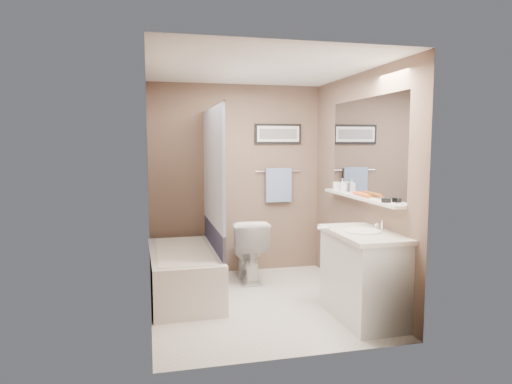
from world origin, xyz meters
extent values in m
plane|color=silver|center=(0.00, 0.00, 0.00)|extent=(2.50, 2.50, 0.00)
cube|color=white|center=(0.00, 0.00, 2.38)|extent=(2.20, 2.50, 0.04)
cube|color=brown|center=(0.00, 1.23, 1.20)|extent=(2.20, 0.04, 2.40)
cube|color=brown|center=(0.00, -1.23, 1.20)|extent=(2.20, 0.04, 2.40)
cube|color=brown|center=(-1.08, 0.00, 1.20)|extent=(0.04, 2.50, 2.40)
cube|color=brown|center=(1.08, 0.00, 1.20)|extent=(0.04, 2.50, 2.40)
cube|color=#C1AD92|center=(-1.09, 0.50, 1.00)|extent=(0.02, 1.55, 2.00)
cylinder|color=silver|center=(-0.40, 0.50, 2.05)|extent=(0.02, 1.55, 0.02)
cube|color=white|center=(-0.40, 0.50, 1.40)|extent=(0.03, 1.45, 1.28)
cube|color=#292C4E|center=(-0.40, 0.50, 0.58)|extent=(0.03, 1.45, 0.36)
cube|color=silver|center=(1.09, -0.15, 1.62)|extent=(0.02, 1.60, 1.00)
cube|color=silver|center=(1.04, -0.15, 1.10)|extent=(0.12, 1.60, 0.03)
cylinder|color=silver|center=(0.55, 1.22, 1.30)|extent=(0.60, 0.02, 0.02)
cube|color=#9BBFE1|center=(0.55, 1.20, 1.12)|extent=(0.34, 0.05, 0.44)
cube|color=black|center=(0.55, 1.23, 1.78)|extent=(0.62, 0.02, 0.26)
cube|color=white|center=(0.55, 1.22, 1.78)|extent=(0.56, 0.00, 0.20)
cube|color=#595959|center=(0.55, 1.22, 1.78)|extent=(0.50, 0.00, 0.13)
cube|color=silver|center=(0.55, -1.24, 1.00)|extent=(0.80, 0.02, 2.00)
cylinder|color=silver|center=(0.22, -1.19, 1.00)|extent=(0.10, 0.02, 0.02)
cube|color=silver|center=(-0.75, 0.41, 0.25)|extent=(0.74, 1.52, 0.50)
cube|color=white|center=(-0.75, 0.41, 0.50)|extent=(0.56, 1.36, 0.02)
imported|color=white|center=(0.06, 0.83, 0.38)|extent=(0.47, 0.77, 0.76)
cube|color=silver|center=(0.85, -0.65, 0.40)|extent=(0.52, 0.91, 0.80)
cube|color=beige|center=(0.84, -0.65, 0.82)|extent=(0.54, 0.96, 0.04)
cylinder|color=white|center=(0.83, -0.65, 0.85)|extent=(0.34, 0.34, 0.01)
cylinder|color=white|center=(1.03, -0.65, 0.89)|extent=(0.02, 0.02, 0.10)
sphere|color=silver|center=(1.03, -0.55, 0.87)|extent=(0.05, 0.05, 0.05)
cylinder|color=black|center=(1.04, -0.69, 1.14)|extent=(0.09, 0.09, 0.04)
cylinder|color=#C25B1B|center=(1.04, -0.27, 1.14)|extent=(0.06, 0.22, 0.04)
cylinder|color=#DE591F|center=(1.04, -0.13, 1.14)|extent=(0.05, 0.22, 0.04)
cube|color=#FD9AC8|center=(1.04, 0.03, 1.12)|extent=(0.04, 0.16, 0.01)
cylinder|color=silver|center=(1.04, 0.45, 1.17)|extent=(0.08, 0.08, 0.10)
imported|color=#999999|center=(1.04, 0.28, 1.19)|extent=(0.07, 0.07, 0.15)
camera|label=1|loc=(-1.10, -4.47, 1.66)|focal=32.00mm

